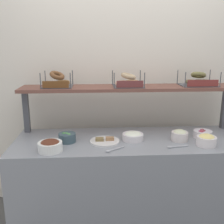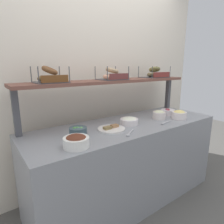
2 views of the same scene
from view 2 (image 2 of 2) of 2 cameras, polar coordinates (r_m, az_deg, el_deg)
ground_plane at (r=2.36m, az=4.07°, el=-23.76°), size 8.00×8.00×0.00m
back_wall at (r=2.33m, az=-4.19°, el=7.93°), size 3.24×0.06×2.40m
deli_counter at (r=2.13m, az=4.26°, el=-14.60°), size 2.04×0.70×0.85m
shelf_riser_left at (r=1.76m, az=-26.49°, el=-0.25°), size 0.05×0.05×0.40m
shelf_riser_right at (r=2.79m, az=16.19°, el=5.23°), size 0.05×0.05×0.40m
upper_shelf at (r=2.10m, az=-0.14°, el=9.12°), size 2.00×0.32×0.03m
bowl_chocolate_spread at (r=1.43m, az=-10.53°, el=-8.43°), size 0.19×0.19×0.09m
bowl_beet_salad at (r=2.41m, az=16.14°, el=0.05°), size 0.16×0.16×0.08m
bowl_cream_cheese at (r=1.95m, az=5.10°, el=-2.60°), size 0.18×0.18×0.07m
bowl_egg_salad at (r=2.27m, az=19.21°, el=-0.70°), size 0.16×0.16×0.10m
bowl_potato_salad at (r=2.20m, az=13.72°, el=-0.73°), size 0.14×0.14×0.10m
bowl_veggie_mix at (r=1.64m, az=-10.01°, el=-5.70°), size 0.15×0.15×0.08m
serving_plate_white at (r=1.78m, az=-0.22°, el=-4.95°), size 0.25×0.25×0.04m
serving_spoon_near_plate at (r=1.67m, az=5.10°, el=-6.40°), size 0.16×0.11×0.01m
serving_spoon_by_edge at (r=2.05m, az=15.30°, el=-3.09°), size 0.18×0.04×0.01m
bagel_basket_cinnamon_raisin at (r=1.79m, az=-17.82°, el=9.80°), size 0.28×0.26×0.15m
bagel_basket_plain at (r=2.08m, az=-0.05°, el=10.73°), size 0.28×0.26×0.14m
bagel_basket_poppy at (r=2.54m, az=12.40°, el=10.96°), size 0.34×0.25×0.14m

